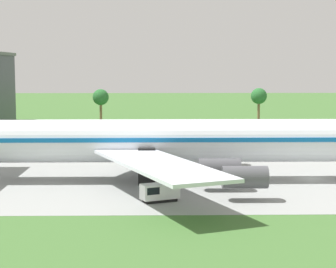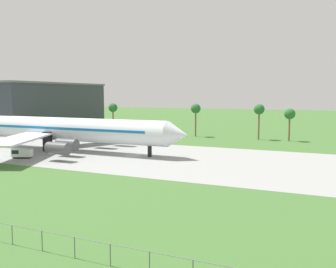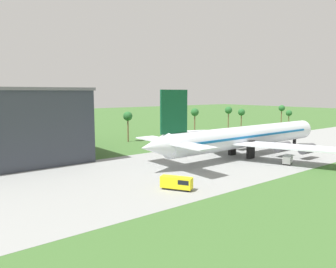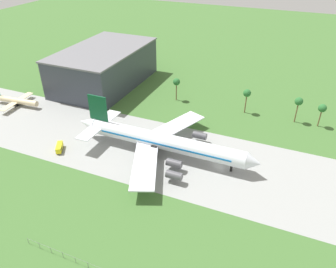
# 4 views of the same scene
# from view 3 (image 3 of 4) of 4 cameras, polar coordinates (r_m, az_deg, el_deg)

# --- Properties ---
(ground_plane) EXTENTS (600.00, 600.00, 0.00)m
(ground_plane) POSITION_cam_3_polar(r_m,az_deg,el_deg) (121.61, 19.81, -2.28)
(ground_plane) COLOR #3D662D
(taxiway_strip) EXTENTS (320.00, 44.00, 0.02)m
(taxiway_strip) POSITION_cam_3_polar(r_m,az_deg,el_deg) (121.61, 19.81, -2.27)
(taxiway_strip) COLOR gray
(taxiway_strip) RESTS_ON ground_plane
(jet_airliner) EXTENTS (75.39, 58.42, 19.94)m
(jet_airliner) POSITION_cam_3_polar(r_m,az_deg,el_deg) (101.74, 13.32, -0.49)
(jet_airliner) COLOR silver
(jet_airliner) RESTS_ON ground_plane
(baggage_tug) EXTENTS (5.15, 3.72, 2.31)m
(baggage_tug) POSITION_cam_3_polar(r_m,az_deg,el_deg) (94.22, 20.10, -4.21)
(baggage_tug) COLOR black
(baggage_tug) RESTS_ON ground_plane
(fuel_truck) EXTENTS (4.95, 6.50, 2.65)m
(fuel_truck) POSITION_cam_3_polar(r_m,az_deg,el_deg) (65.73, 1.64, -8.51)
(fuel_truck) COLOR black
(fuel_truck) RESTS_ON ground_plane
(palm_tree_row) EXTENTS (116.32, 3.60, 12.21)m
(palm_tree_row) POSITION_cam_3_polar(r_m,az_deg,el_deg) (169.81, 11.55, 3.73)
(palm_tree_row) COLOR brown
(palm_tree_row) RESTS_ON ground_plane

